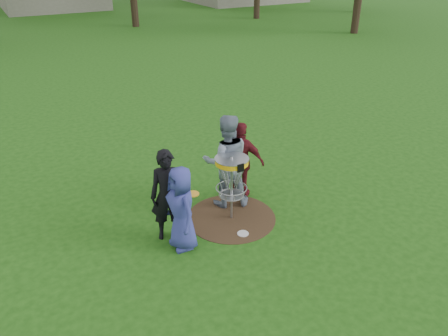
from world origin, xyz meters
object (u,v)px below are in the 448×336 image
player_blue (182,208)px  player_grey (226,161)px  player_black (168,196)px  disc_golf_basket (232,173)px  player_maroon (241,161)px

player_blue → player_grey: player_grey is taller
player_grey → player_black: bearing=39.1°
player_black → disc_golf_basket: size_ratio=1.29×
player_black → player_maroon: (1.93, 0.62, -0.03)m
player_blue → player_black: player_black is taller
player_blue → player_black: 0.40m
player_maroon → player_blue: bearing=76.7°
player_black → player_maroon: 2.02m
player_blue → player_maroon: size_ratio=0.93×
player_blue → player_maroon: bearing=117.4°
player_blue → player_black: (-0.09, 0.38, 0.09)m
player_black → disc_golf_basket: player_black is taller
player_blue → disc_golf_basket: (1.23, 0.35, 0.22)m
player_maroon → disc_golf_basket: (-0.61, -0.65, 0.16)m
player_grey → disc_golf_basket: size_ratio=1.45×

